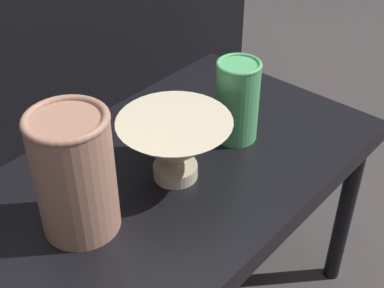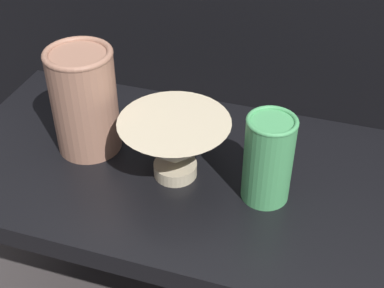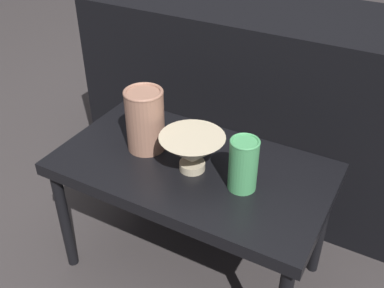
{
  "view_description": "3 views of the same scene",
  "coord_description": "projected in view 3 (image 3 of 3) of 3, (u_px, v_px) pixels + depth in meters",
  "views": [
    {
      "loc": [
        -0.5,
        -0.51,
        1.03
      ],
      "look_at": [
        0.03,
        -0.04,
        0.51
      ],
      "focal_mm": 50.0,
      "sensor_mm": 36.0,
      "label": 1
    },
    {
      "loc": [
        0.26,
        -0.69,
        1.07
      ],
      "look_at": [
        0.04,
        -0.01,
        0.51
      ],
      "focal_mm": 50.0,
      "sensor_mm": 36.0,
      "label": 2
    },
    {
      "loc": [
        0.52,
        -0.94,
        1.25
      ],
      "look_at": [
        0.0,
        -0.0,
        0.52
      ],
      "focal_mm": 42.0,
      "sensor_mm": 36.0,
      "label": 3
    }
  ],
  "objects": [
    {
      "name": "ground_plane",
      "position": [
        192.0,
        265.0,
        1.59
      ],
      "size": [
        8.0,
        8.0,
        0.0
      ],
      "primitive_type": "plane",
      "color": "#383333"
    },
    {
      "name": "table",
      "position": [
        192.0,
        176.0,
        1.37
      ],
      "size": [
        0.82,
        0.46,
        0.45
      ],
      "color": "black",
      "rests_on": "ground_plane"
    },
    {
      "name": "couch_backdrop",
      "position": [
        263.0,
        101.0,
        1.81
      ],
      "size": [
        1.4,
        0.5,
        0.75
      ],
      "color": "black",
      "rests_on": "ground_plane"
    },
    {
      "name": "bowl",
      "position": [
        192.0,
        150.0,
        1.28
      ],
      "size": [
        0.19,
        0.19,
        0.11
      ],
      "color": "#C1B293",
      "rests_on": "table"
    },
    {
      "name": "vase_textured_left",
      "position": [
        145.0,
        119.0,
        1.36
      ],
      "size": [
        0.12,
        0.12,
        0.2
      ],
      "color": "#996B56",
      "rests_on": "table"
    },
    {
      "name": "vase_colorful_right",
      "position": [
        243.0,
        164.0,
        1.21
      ],
      "size": [
        0.08,
        0.08,
        0.16
      ],
      "color": "#47995B",
      "rests_on": "table"
    }
  ]
}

